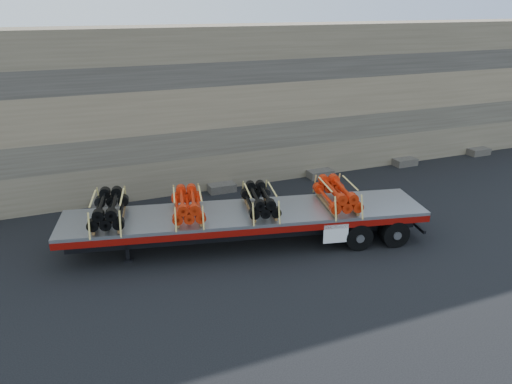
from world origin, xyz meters
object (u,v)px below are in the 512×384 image
bundle_midfront (188,205)px  bundle_rear (337,195)px  bundle_midrear (260,201)px  bundle_front (109,210)px  trailer (246,228)px

bundle_midfront → bundle_rear: 5.19m
bundle_midrear → bundle_rear: bundle_rear is taller
bundle_midfront → bundle_rear: (5.07, -1.12, 0.02)m
bundle_front → bundle_midrear: (4.88, -1.08, -0.03)m
trailer → bundle_front: bundle_front is taller
bundle_midfront → bundle_midrear: (2.39, -0.53, -0.00)m
trailer → bundle_midfront: (-1.91, 0.42, 0.99)m
trailer → bundle_rear: 3.39m
bundle_front → bundle_midfront: 2.55m
bundle_front → bundle_midfront: (2.49, -0.55, -0.02)m
bundle_midrear → trailer: bearing=180.0°
bundle_rear → bundle_midrear: bearing=-180.0°
bundle_midrear → bundle_front: bearing=180.0°
trailer → bundle_midrear: bearing=-0.0°
trailer → bundle_front: (-4.40, 0.98, 1.01)m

